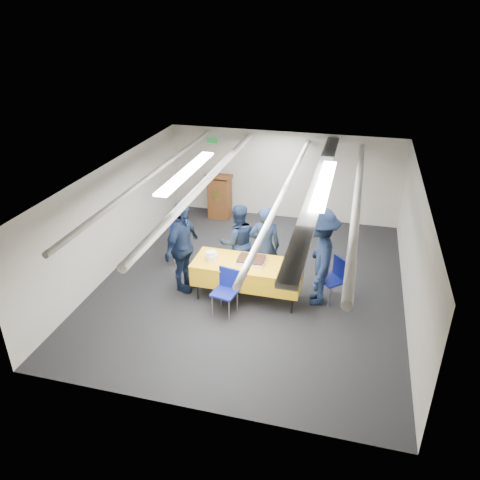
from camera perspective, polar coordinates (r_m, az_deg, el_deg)
name	(u,v)px	position (r m, az deg, el deg)	size (l,w,h in m)	color
ground	(252,282)	(9.69, 1.45, -5.17)	(7.00, 7.00, 0.00)	black
room_shell	(262,194)	(9.21, 2.73, 5.68)	(6.00, 7.00, 2.30)	beige
serving_table	(248,273)	(8.92, 0.94, -3.99)	(2.07, 0.85, 0.77)	black
sheet_cake	(251,260)	(8.82, 1.39, -2.47)	(0.53, 0.41, 0.09)	white
plate_stack_left	(211,256)	(8.91, -3.52, -1.97)	(0.23, 0.23, 0.17)	white
plate_stack_right	(289,266)	(8.61, 6.02, -3.18)	(0.21, 0.21, 0.16)	white
podium	(220,195)	(12.43, -2.49, 5.47)	(0.62, 0.53, 1.25)	brown
chair_near	(227,287)	(8.55, -1.62, -5.72)	(0.49, 0.49, 0.87)	gray
chair_right	(335,275)	(9.07, 11.55, -4.23)	(0.59, 0.59, 0.87)	gray
chair_left	(180,238)	(10.38, -7.36, 0.27)	(0.57, 0.57, 0.87)	gray
sailor_a	(265,247)	(9.23, 3.01, -0.82)	(0.62, 0.41, 1.71)	black
sailor_b	(238,242)	(9.49, -0.27, -0.26)	(0.79, 0.61, 1.62)	black
sailor_c	(182,247)	(9.11, -7.05, -0.90)	(1.08, 0.45, 1.84)	black
sailor_d	(318,257)	(8.74, 9.55, -2.09)	(1.24, 0.71, 1.91)	black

